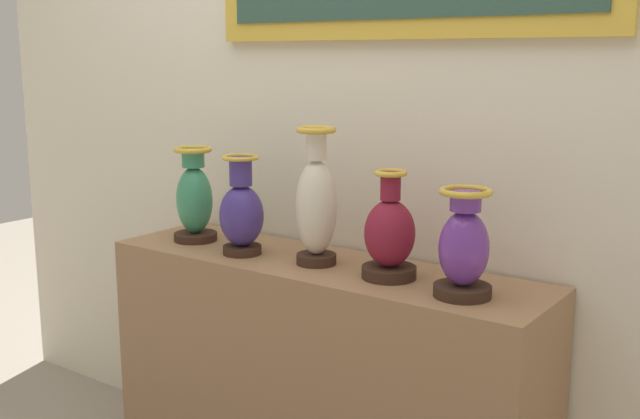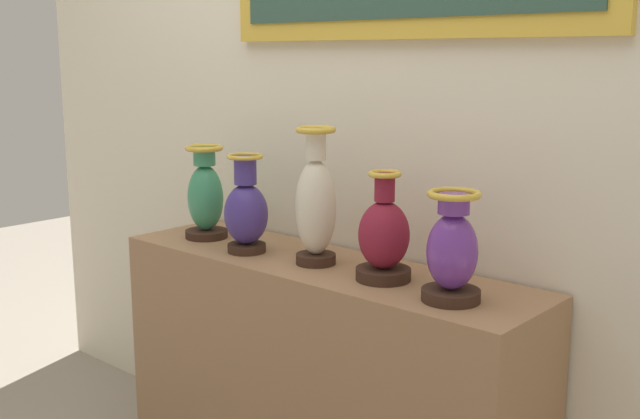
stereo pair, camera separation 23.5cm
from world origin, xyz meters
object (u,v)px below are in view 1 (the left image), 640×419
vase_jade (194,198)px  vase_indigo (242,212)px  vase_burgundy (390,236)px  vase_violet (464,248)px  vase_ivory (316,204)px

vase_jade → vase_indigo: 0.26m
vase_indigo → vase_burgundy: vase_indigo is taller
vase_indigo → vase_violet: bearing=0.3°
vase_jade → vase_indigo: bearing=-9.9°
vase_indigo → vase_burgundy: size_ratio=1.02×
vase_jade → vase_indigo: vase_jade is taller
vase_jade → vase_ivory: (0.52, -0.00, 0.04)m
vase_jade → vase_violet: (1.03, -0.04, -0.01)m
vase_violet → vase_indigo: bearing=-179.7°
vase_ivory → vase_violet: size_ratio=1.44×
vase_jade → vase_burgundy: (0.78, -0.00, -0.02)m
vase_jade → vase_burgundy: 0.78m
vase_indigo → vase_ivory: size_ratio=0.76×
vase_burgundy → vase_jade: bearing=179.7°
vase_jade → vase_burgundy: bearing=-0.3°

